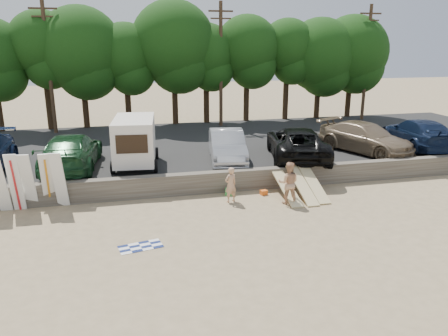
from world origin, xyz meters
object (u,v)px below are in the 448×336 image
(car_2, at_px, (227,146))
(cooler, at_px, (229,192))
(beachgoer_a, at_px, (231,185))
(beachgoer_b, at_px, (288,183))
(car_5, at_px, (418,133))
(car_3, at_px, (297,143))
(box_trailer, at_px, (135,140))
(car_1, at_px, (71,152))
(car_4, at_px, (365,138))

(car_2, relative_size, cooler, 13.24)
(cooler, bearing_deg, beachgoer_a, -82.32)
(beachgoer_b, bearing_deg, cooler, -16.54)
(car_5, bearing_deg, cooler, 24.97)
(car_2, height_order, car_3, car_3)
(beachgoer_b, bearing_deg, car_2, -53.51)
(car_2, xyz_separation_m, beachgoer_a, (-0.90, -4.33, -0.73))
(car_3, relative_size, cooler, 16.49)
(box_trailer, xyz_separation_m, car_2, (4.84, -0.09, -0.57))
(car_3, bearing_deg, beachgoer_a, 53.58)
(beachgoer_b, height_order, cooler, beachgoer_b)
(car_1, bearing_deg, car_4, -176.54)
(car_3, bearing_deg, box_trailer, 10.78)
(car_2, relative_size, beachgoer_b, 2.65)
(cooler, bearing_deg, car_1, 171.07)
(car_3, bearing_deg, car_4, -160.95)
(box_trailer, relative_size, beachgoer_b, 2.16)
(car_4, bearing_deg, car_5, -19.09)
(car_5, bearing_deg, beachgoer_a, 28.33)
(car_2, relative_size, car_4, 0.86)
(car_4, height_order, beachgoer_a, car_4)
(car_1, distance_m, cooler, 8.32)
(beachgoer_b, bearing_deg, car_4, -122.87)
(cooler, bearing_deg, beachgoer_b, -17.76)
(box_trailer, relative_size, car_2, 0.82)
(box_trailer, relative_size, cooler, 10.83)
(box_trailer, xyz_separation_m, car_1, (-3.16, 0.26, -0.51))
(car_1, relative_size, car_5, 1.02)
(car_3, distance_m, beachgoer_a, 6.23)
(car_4, distance_m, car_5, 3.69)
(car_2, bearing_deg, box_trailer, -172.42)
(car_1, distance_m, beachgoer_a, 8.54)
(car_3, distance_m, car_4, 4.43)
(box_trailer, xyz_separation_m, car_4, (13.11, -0.06, -0.55))
(car_2, xyz_separation_m, car_4, (8.27, 0.03, 0.02))
(box_trailer, bearing_deg, cooler, -34.81)
(car_4, bearing_deg, cooler, 177.84)
(car_1, distance_m, car_5, 19.94)
(car_1, bearing_deg, beachgoer_b, 154.77)
(car_1, xyz_separation_m, car_3, (11.85, -0.72, -0.02))
(car_5, xyz_separation_m, beachgoer_b, (-10.42, -5.41, -0.62))
(beachgoer_b, bearing_deg, box_trailer, -19.38)
(box_trailer, distance_m, car_5, 16.79)
(car_5, distance_m, cooler, 13.29)
(box_trailer, bearing_deg, car_2, 4.83)
(car_2, distance_m, car_5, 11.95)
(car_3, relative_size, car_5, 1.04)
(car_4, xyz_separation_m, car_5, (3.68, 0.27, 0.03))
(box_trailer, xyz_separation_m, beachgoer_a, (3.94, -4.42, -1.30))
(car_5, bearing_deg, car_3, 13.27)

